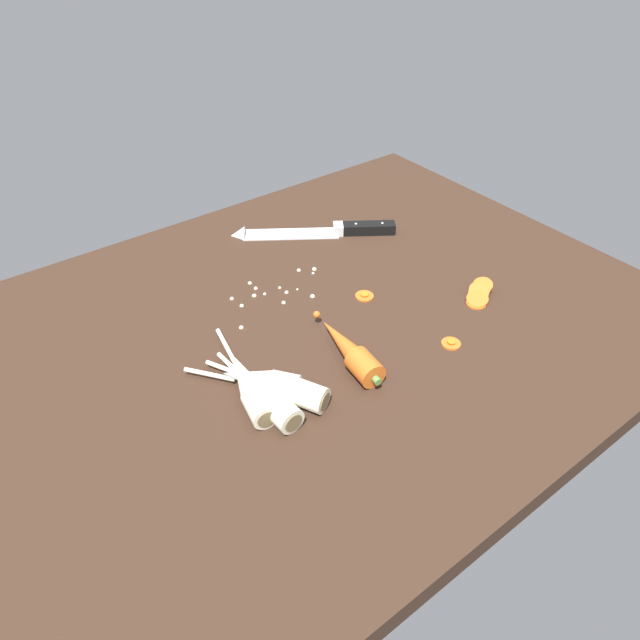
# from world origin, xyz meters

# --- Properties ---
(ground_plane) EXTENTS (1.20, 0.90, 0.04)m
(ground_plane) POSITION_xyz_m (0.00, 0.00, -0.02)
(ground_plane) COLOR #332116
(chefs_knife) EXTENTS (0.31, 0.22, 0.04)m
(chefs_knife) POSITION_xyz_m (0.17, 0.24, 0.01)
(chefs_knife) COLOR silver
(chefs_knife) RESTS_ON ground_plane
(whole_carrot) EXTENTS (0.06, 0.19, 0.04)m
(whole_carrot) POSITION_xyz_m (-0.01, -0.12, 0.02)
(whole_carrot) COLOR #D6601E
(whole_carrot) RESTS_ON ground_plane
(parsnip_front) EXTENTS (0.04, 0.20, 0.04)m
(parsnip_front) POSITION_xyz_m (-0.17, -0.12, 0.02)
(parsnip_front) COLOR silver
(parsnip_front) RESTS_ON ground_plane
(parsnip_mid_left) EXTENTS (0.07, 0.22, 0.04)m
(parsnip_mid_left) POSITION_xyz_m (-0.18, -0.08, 0.02)
(parsnip_mid_left) COLOR silver
(parsnip_mid_left) RESTS_ON ground_plane
(parsnip_mid_right) EXTENTS (0.13, 0.16, 0.04)m
(parsnip_mid_right) POSITION_xyz_m (-0.16, -0.09, 0.02)
(parsnip_mid_right) COLOR silver
(parsnip_mid_right) RESTS_ON ground_plane
(parsnip_back) EXTENTS (0.11, 0.19, 0.04)m
(parsnip_back) POSITION_xyz_m (-0.14, -0.12, 0.02)
(parsnip_back) COLOR silver
(parsnip_back) RESTS_ON ground_plane
(carrot_slice_stack) EXTENTS (0.07, 0.06, 0.03)m
(carrot_slice_stack) POSITION_xyz_m (0.28, -0.13, 0.01)
(carrot_slice_stack) COLOR #D6601E
(carrot_slice_stack) RESTS_ON ground_plane
(carrot_slice_stray_near) EXTENTS (0.03, 0.03, 0.01)m
(carrot_slice_stray_near) POSITION_xyz_m (0.12, -0.00, 0.00)
(carrot_slice_stray_near) COLOR #D6601E
(carrot_slice_stray_near) RESTS_ON ground_plane
(carrot_slice_stray_mid) EXTENTS (0.03, 0.03, 0.01)m
(carrot_slice_stray_mid) POSITION_xyz_m (0.14, -0.19, 0.00)
(carrot_slice_stray_mid) COLOR #D6601E
(carrot_slice_stray_mid) RESTS_ON ground_plane
(mince_crumbs) EXTENTS (0.21, 0.11, 0.01)m
(mince_crumbs) POSITION_xyz_m (-0.01, 0.11, 0.00)
(mince_crumbs) COLOR beige
(mince_crumbs) RESTS_ON ground_plane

